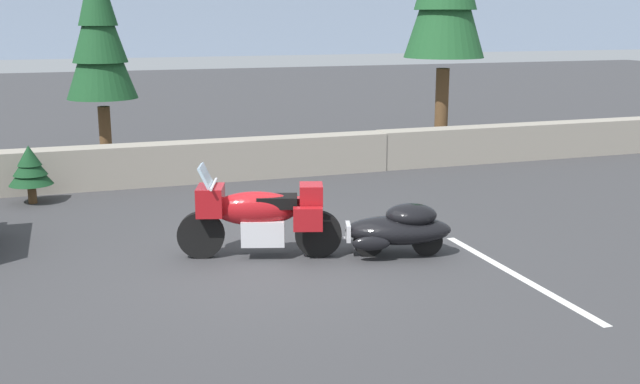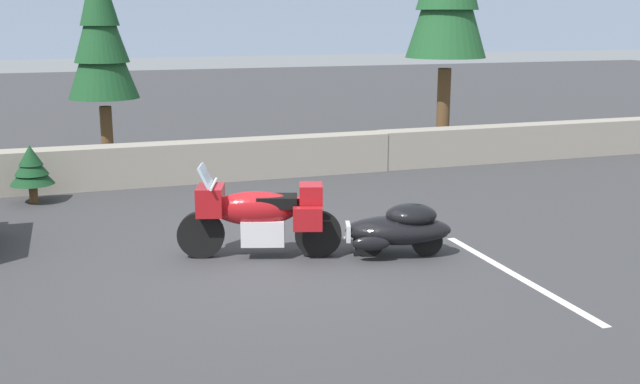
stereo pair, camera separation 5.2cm
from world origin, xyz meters
name	(u,v)px [view 1 (the left image)]	position (x,y,z in m)	size (l,w,h in m)	color
ground_plane	(276,263)	(0.00, 0.00, 0.00)	(80.00, 80.00, 0.00)	#38383A
stone_guard_wall	(203,161)	(0.01, 5.66, 0.42)	(24.00, 0.60, 0.84)	gray
touring_motorcycle	(259,214)	(-0.15, 0.34, 0.62)	(2.25, 1.14, 1.33)	black
car_shaped_trailer	(399,228)	(1.74, -0.23, 0.41)	(2.21, 1.11, 0.76)	black
pine_tree_secondary	(99,33)	(-1.79, 7.85, 2.98)	(1.54, 1.54, 4.76)	brown
pine_sapling_near	(30,167)	(-3.29, 4.76, 0.67)	(0.78, 0.78, 1.07)	brown
parking_stripe_marker	(516,275)	(2.86, -1.50, 0.00)	(0.12, 3.60, 0.01)	silver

